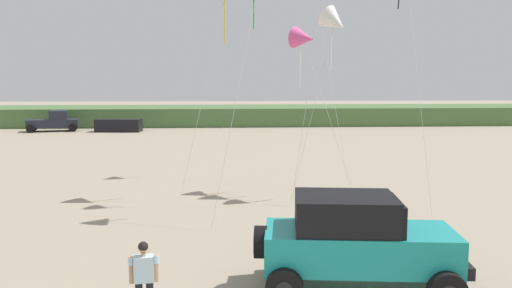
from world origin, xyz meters
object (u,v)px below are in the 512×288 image
Objects in this scene: person_watching at (144,276)px; kite_black_sled at (304,39)px; jeep at (356,240)px; distant_sedan at (119,125)px; kite_yellow_diamond at (335,22)px; distant_pickup at (54,121)px.

person_watching is 0.23× the size of kite_black_sled.
jeep is 0.68× the size of kite_black_sled.
kite_yellow_diamond is at bearing -57.49° from distant_sedan.
person_watching reaches higher than distant_sedan.
kite_black_sled is (19.63, -27.67, 5.77)m from distant_pickup.
distant_pickup is 1.17× the size of distant_sedan.
distant_sedan is at bearing 117.92° from kite_yellow_diamond.
distant_pickup is 0.67× the size of kite_black_sled.
kite_yellow_diamond is at bearing 61.57° from person_watching.
jeep is 4.92m from person_watching.
person_watching is 0.40× the size of distant_sedan.
kite_yellow_diamond is at bearing 81.13° from jeep.
kite_yellow_diamond reaches higher than jeep.
kite_yellow_diamond is (14.65, -27.64, 6.74)m from distant_sedan.
person_watching is 0.20× the size of kite_yellow_diamond.
kite_black_sled is at bearing -58.91° from distant_sedan.
kite_black_sled is at bearing -54.65° from distant_pickup.
jeep is 40.32m from distant_sedan.
kite_yellow_diamond is (20.84, -28.37, 6.40)m from distant_pickup.
jeep is at bearing -92.17° from kite_black_sled.
kite_black_sled is (13.43, -26.94, 6.10)m from distant_sedan.
kite_yellow_diamond reaches higher than person_watching.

